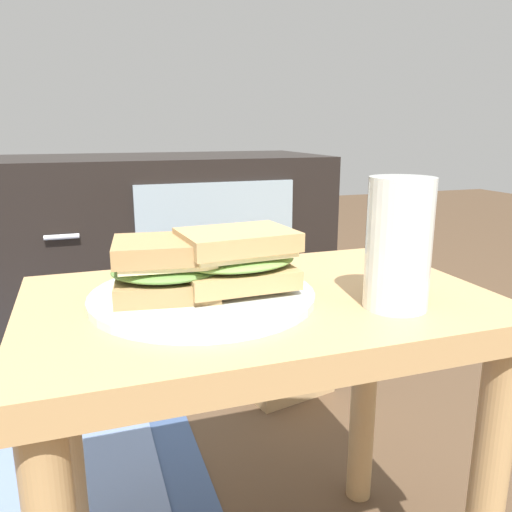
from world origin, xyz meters
The scene contains 7 objects.
side_table centered at (0.00, 0.00, 0.37)m, with size 0.56×0.36×0.46m.
tv_cabinet centered at (0.02, 0.95, 0.29)m, with size 0.96×0.46×0.58m.
plate centered at (-0.07, 0.01, 0.47)m, with size 0.27×0.27×0.01m, color silver.
sandwich_front centered at (-0.11, 0.01, 0.50)m, with size 0.14×0.12×0.07m.
sandwich_back centered at (-0.03, 0.00, 0.51)m, with size 0.14×0.11×0.07m.
beer_glass centered at (0.13, -0.09, 0.53)m, with size 0.07×0.07×0.15m.
paper_bag centered at (0.27, 0.54, 0.15)m, with size 0.23×0.17×0.31m.
Camera 1 is at (-0.20, -0.56, 0.66)m, focal length 35.92 mm.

